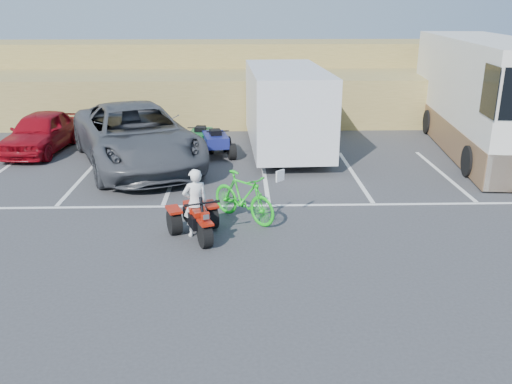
{
  "coord_description": "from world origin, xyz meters",
  "views": [
    {
      "loc": [
        -0.69,
        -10.51,
        4.85
      ],
      "look_at": [
        -0.38,
        0.58,
        1.0
      ],
      "focal_mm": 38.0,
      "sensor_mm": 36.0,
      "label": 1
    }
  ],
  "objects_px": {
    "grey_pickup": "(136,136)",
    "rv_motorhome": "(482,102)",
    "cargo_trailer": "(286,107)",
    "quad_atv_green": "(201,150)",
    "red_trike_atv": "(198,238)",
    "rider": "(195,203)",
    "green_dirt_bike": "(244,197)",
    "quad_atv_blue": "(216,156)",
    "red_car": "(41,132)"
  },
  "relations": [
    {
      "from": "green_dirt_bike",
      "to": "rv_motorhome",
      "type": "height_order",
      "value": "rv_motorhome"
    },
    {
      "from": "rider",
      "to": "quad_atv_blue",
      "type": "height_order",
      "value": "rider"
    },
    {
      "from": "green_dirt_bike",
      "to": "rider",
      "type": "bearing_deg",
      "value": 174.76
    },
    {
      "from": "quad_atv_blue",
      "to": "grey_pickup",
      "type": "bearing_deg",
      "value": -169.55
    },
    {
      "from": "green_dirt_bike",
      "to": "rv_motorhome",
      "type": "bearing_deg",
      "value": -6.42
    },
    {
      "from": "red_trike_atv",
      "to": "green_dirt_bike",
      "type": "height_order",
      "value": "green_dirt_bike"
    },
    {
      "from": "rider",
      "to": "rv_motorhome",
      "type": "xyz_separation_m",
      "value": [
        9.44,
        7.59,
        0.85
      ]
    },
    {
      "from": "rider",
      "to": "green_dirt_bike",
      "type": "xyz_separation_m",
      "value": [
        1.06,
        0.88,
        -0.19
      ]
    },
    {
      "from": "cargo_trailer",
      "to": "rider",
      "type": "bearing_deg",
      "value": -111.67
    },
    {
      "from": "rider",
      "to": "red_car",
      "type": "distance_m",
      "value": 9.5
    },
    {
      "from": "grey_pickup",
      "to": "green_dirt_bike",
      "type": "bearing_deg",
      "value": -77.19
    },
    {
      "from": "grey_pickup",
      "to": "red_car",
      "type": "height_order",
      "value": "grey_pickup"
    },
    {
      "from": "green_dirt_bike",
      "to": "cargo_trailer",
      "type": "distance_m",
      "value": 6.64
    },
    {
      "from": "red_trike_atv",
      "to": "quad_atv_blue",
      "type": "distance_m",
      "value": 6.76
    },
    {
      "from": "quad_atv_green",
      "to": "green_dirt_bike",
      "type": "bearing_deg",
      "value": -70.99
    },
    {
      "from": "grey_pickup",
      "to": "red_car",
      "type": "relative_size",
      "value": 1.69
    },
    {
      "from": "rider",
      "to": "quad_atv_blue",
      "type": "distance_m",
      "value": 6.66
    },
    {
      "from": "red_trike_atv",
      "to": "rider",
      "type": "distance_m",
      "value": 0.78
    },
    {
      "from": "rider",
      "to": "rv_motorhome",
      "type": "bearing_deg",
      "value": -161.96
    },
    {
      "from": "grey_pickup",
      "to": "rv_motorhome",
      "type": "height_order",
      "value": "rv_motorhome"
    },
    {
      "from": "rider",
      "to": "red_car",
      "type": "bearing_deg",
      "value": -72.32
    },
    {
      "from": "grey_pickup",
      "to": "rv_motorhome",
      "type": "bearing_deg",
      "value": -12.94
    },
    {
      "from": "rider",
      "to": "red_trike_atv",
      "type": "bearing_deg",
      "value": 90.0
    },
    {
      "from": "grey_pickup",
      "to": "quad_atv_green",
      "type": "xyz_separation_m",
      "value": [
        1.89,
        1.82,
        -0.95
      ]
    },
    {
      "from": "cargo_trailer",
      "to": "quad_atv_blue",
      "type": "xyz_separation_m",
      "value": [
        -2.4,
        -0.66,
        -1.54
      ]
    },
    {
      "from": "red_trike_atv",
      "to": "quad_atv_green",
      "type": "xyz_separation_m",
      "value": [
        -0.46,
        7.63,
        0.0
      ]
    },
    {
      "from": "grey_pickup",
      "to": "red_trike_atv",
      "type": "bearing_deg",
      "value": -90.18
    },
    {
      "from": "red_trike_atv",
      "to": "red_car",
      "type": "relative_size",
      "value": 0.37
    },
    {
      "from": "rider",
      "to": "cargo_trailer",
      "type": "relative_size",
      "value": 0.25
    },
    {
      "from": "rider",
      "to": "rv_motorhome",
      "type": "relative_size",
      "value": 0.15
    },
    {
      "from": "cargo_trailer",
      "to": "quad_atv_green",
      "type": "distance_m",
      "value": 3.35
    },
    {
      "from": "grey_pickup",
      "to": "cargo_trailer",
      "type": "distance_m",
      "value": 5.15
    },
    {
      "from": "rider",
      "to": "grey_pickup",
      "type": "xyz_separation_m",
      "value": [
        -2.3,
        5.66,
        0.18
      ]
    },
    {
      "from": "green_dirt_bike",
      "to": "quad_atv_green",
      "type": "distance_m",
      "value": 6.79
    },
    {
      "from": "rider",
      "to": "quad_atv_green",
      "type": "height_order",
      "value": "rider"
    },
    {
      "from": "cargo_trailer",
      "to": "quad_atv_green",
      "type": "height_order",
      "value": "cargo_trailer"
    },
    {
      "from": "grey_pickup",
      "to": "quad_atv_blue",
      "type": "distance_m",
      "value": 2.8
    },
    {
      "from": "rider",
      "to": "grey_pickup",
      "type": "height_order",
      "value": "grey_pickup"
    },
    {
      "from": "cargo_trailer",
      "to": "quad_atv_green",
      "type": "relative_size",
      "value": 4.32
    },
    {
      "from": "cargo_trailer",
      "to": "quad_atv_blue",
      "type": "relative_size",
      "value": 3.96
    },
    {
      "from": "green_dirt_bike",
      "to": "red_car",
      "type": "height_order",
      "value": "red_car"
    },
    {
      "from": "red_trike_atv",
      "to": "rv_motorhome",
      "type": "xyz_separation_m",
      "value": [
        9.39,
        7.73,
        1.62
      ]
    },
    {
      "from": "red_car",
      "to": "quad_atv_blue",
      "type": "relative_size",
      "value": 2.6
    },
    {
      "from": "green_dirt_bike",
      "to": "quad_atv_green",
      "type": "bearing_deg",
      "value": 57.42
    },
    {
      "from": "green_dirt_bike",
      "to": "grey_pickup",
      "type": "height_order",
      "value": "grey_pickup"
    },
    {
      "from": "rv_motorhome",
      "to": "quad_atv_blue",
      "type": "bearing_deg",
      "value": -167.41
    },
    {
      "from": "rv_motorhome",
      "to": "quad_atv_blue",
      "type": "xyz_separation_m",
      "value": [
        -9.28,
        -0.98,
        -1.62
      ]
    },
    {
      "from": "grey_pickup",
      "to": "cargo_trailer",
      "type": "xyz_separation_m",
      "value": [
        4.86,
        1.61,
        0.59
      ]
    },
    {
      "from": "red_trike_atv",
      "to": "quad_atv_green",
      "type": "bearing_deg",
      "value": 72.71
    },
    {
      "from": "grey_pickup",
      "to": "rv_motorhome",
      "type": "distance_m",
      "value": 11.92
    }
  ]
}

